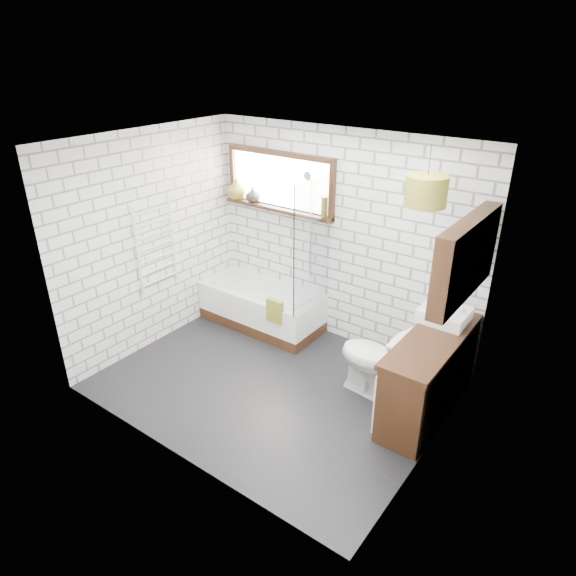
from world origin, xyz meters
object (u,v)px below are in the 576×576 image
Objects in this scene: basin at (444,315)px; toilet at (376,360)px; bathtub at (262,306)px; pendant at (426,191)px; vanity at (429,375)px.

basin is 0.80m from toilet.
bathtub is 2.75m from pendant.
bathtub is at bearing -97.75° from toilet.
toilet is (1.85, -0.45, 0.15)m from bathtub.
pendant is (-0.35, 0.25, 1.69)m from vanity.
bathtub is 2.41m from basin.
pendant reaches higher than basin.
pendant reaches higher than bathtub.
vanity is 0.61m from basin.
basin is 1.20× the size of pendant.
basin is at bearing 99.26° from vanity.
pendant is at bearing 143.68° from vanity.
pendant reaches higher than vanity.
bathtub is 2.42m from vanity.
basin is (-0.06, 0.37, 0.48)m from vanity.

